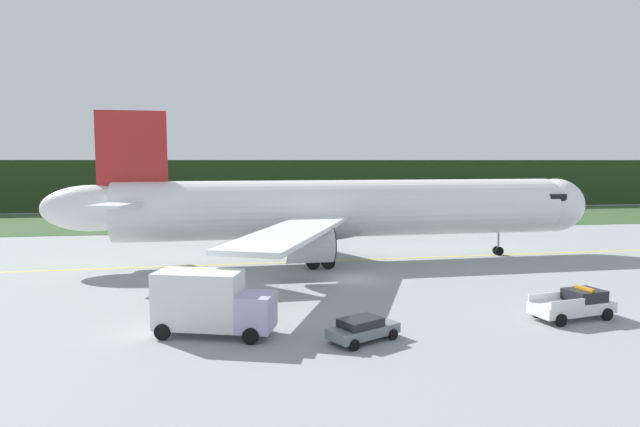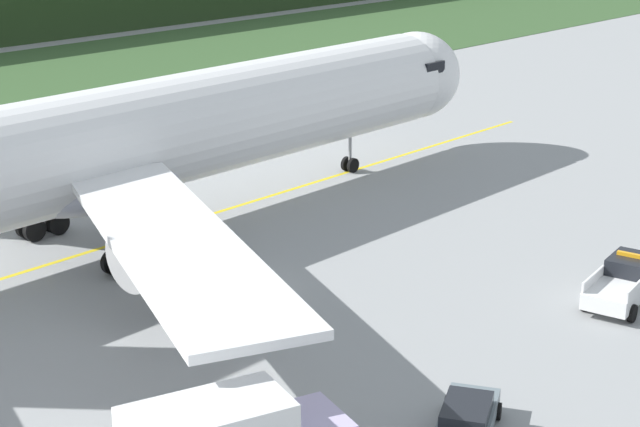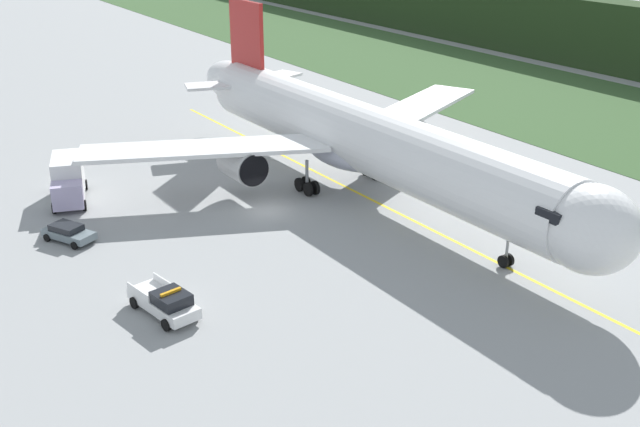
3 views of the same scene
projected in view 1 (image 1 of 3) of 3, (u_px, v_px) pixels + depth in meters
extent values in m
plane|color=gray|center=(351.00, 279.00, 45.20)|extent=(320.00, 320.00, 0.00)
cube|color=#32522A|center=(289.00, 219.00, 91.93)|extent=(320.00, 31.61, 0.04)
cube|color=#23371B|center=(278.00, 184.00, 112.92)|extent=(288.00, 6.16, 9.95)
cube|color=yellow|center=(345.00, 260.00, 53.85)|extent=(69.24, 2.03, 0.01)
cylinder|color=white|center=(345.00, 208.00, 53.35)|extent=(43.41, 6.65, 5.57)
ellipsoid|color=white|center=(554.00, 205.00, 57.60)|extent=(6.26, 5.72, 5.57)
ellipsoid|color=white|center=(93.00, 208.00, 48.96)|extent=(9.01, 4.40, 4.18)
ellipsoid|color=#B0B2C3|center=(323.00, 224.00, 53.09)|extent=(10.23, 6.10, 3.06)
cube|color=black|center=(543.00, 196.00, 57.26)|extent=(1.93, 5.33, 0.70)
cube|color=white|center=(266.00, 207.00, 63.24)|extent=(12.97, 20.43, 0.35)
cylinder|color=#B4B4B4|center=(283.00, 221.00, 61.18)|extent=(3.93, 3.02, 2.92)
cylinder|color=black|center=(300.00, 221.00, 61.55)|extent=(0.19, 2.69, 2.69)
cube|color=white|center=(293.00, 232.00, 41.07)|extent=(12.13, 20.64, 0.35)
cylinder|color=#B4B4B4|center=(309.00, 245.00, 44.02)|extent=(3.93, 3.02, 2.92)
cylinder|color=black|center=(333.00, 244.00, 44.39)|extent=(0.19, 2.69, 2.69)
cube|color=#AC2321|center=(132.00, 156.00, 49.16)|extent=(6.18, 0.59, 8.03)
cube|color=white|center=(133.00, 199.00, 52.72)|extent=(4.78, 6.85, 0.28)
cube|color=white|center=(121.00, 204.00, 46.22)|extent=(4.52, 6.81, 0.28)
cylinder|color=gray|center=(498.00, 240.00, 56.76)|extent=(0.20, 0.20, 2.36)
cylinder|color=black|center=(497.00, 250.00, 57.13)|extent=(0.91, 0.24, 0.90)
cylinder|color=black|center=(499.00, 251.00, 56.62)|extent=(0.91, 0.24, 0.90)
cylinder|color=gray|center=(307.00, 238.00, 56.62)|extent=(0.28, 0.28, 2.36)
cylinder|color=black|center=(314.00, 250.00, 56.52)|extent=(1.21, 0.33, 1.20)
cylinder|color=black|center=(313.00, 249.00, 57.21)|extent=(1.21, 0.33, 1.20)
cylinder|color=black|center=(301.00, 250.00, 56.26)|extent=(1.21, 0.33, 1.20)
cylinder|color=black|center=(300.00, 249.00, 56.95)|extent=(1.21, 0.33, 1.20)
cylinder|color=gray|center=(320.00, 249.00, 49.55)|extent=(0.28, 0.28, 2.36)
cylinder|color=black|center=(327.00, 261.00, 50.13)|extent=(1.21, 0.33, 1.20)
cylinder|color=black|center=(328.00, 263.00, 49.45)|extent=(1.21, 0.33, 1.20)
cylinder|color=black|center=(312.00, 262.00, 49.87)|extent=(1.21, 0.33, 1.20)
cylinder|color=black|center=(313.00, 263.00, 49.19)|extent=(1.21, 0.33, 1.20)
cube|color=white|center=(572.00, 307.00, 33.85)|extent=(5.60, 2.92, 0.70)
cube|color=black|center=(584.00, 295.00, 34.11)|extent=(2.43, 2.17, 0.70)
cube|color=white|center=(545.00, 296.00, 34.24)|extent=(2.53, 0.57, 0.45)
cube|color=white|center=(568.00, 304.00, 32.49)|extent=(2.53, 0.57, 0.45)
cube|color=orange|center=(585.00, 288.00, 34.07)|extent=(0.45, 1.39, 0.16)
cylinder|color=black|center=(581.00, 306.00, 35.44)|extent=(0.79, 0.38, 0.76)
cylinder|color=black|center=(607.00, 314.00, 33.56)|extent=(0.79, 0.38, 0.76)
cylinder|color=black|center=(537.00, 311.00, 34.21)|extent=(0.79, 0.38, 0.76)
cylinder|color=black|center=(561.00, 320.00, 32.33)|extent=(0.79, 0.38, 0.76)
cube|color=#B7AAD3|center=(256.00, 312.00, 30.26)|extent=(2.53, 2.86, 2.00)
cube|color=silver|center=(199.00, 299.00, 30.67)|extent=(5.24, 3.71, 3.18)
cylinder|color=#99999E|center=(215.00, 329.00, 30.69)|extent=(0.76, 0.33, 1.04)
cylinder|color=#99999E|center=(183.00, 328.00, 30.96)|extent=(0.76, 0.33, 1.04)
cylinder|color=black|center=(262.00, 323.00, 31.54)|extent=(0.94, 0.52, 0.90)
cylinder|color=black|center=(251.00, 336.00, 29.17)|extent=(0.94, 0.52, 0.90)
cylinder|color=black|center=(180.00, 319.00, 32.23)|extent=(0.94, 0.52, 0.90)
cylinder|color=black|center=(162.00, 332.00, 29.87)|extent=(0.94, 0.52, 0.90)
cube|color=slate|center=(363.00, 331.00, 29.73)|extent=(4.35, 3.41, 0.55)
cube|color=black|center=(361.00, 322.00, 29.56)|extent=(2.70, 2.39, 0.45)
cylinder|color=black|center=(371.00, 327.00, 31.30)|extent=(0.61, 0.44, 0.60)
cylinder|color=black|center=(393.00, 334.00, 29.91)|extent=(0.61, 0.44, 0.60)
cylinder|color=black|center=(333.00, 336.00, 29.59)|extent=(0.61, 0.44, 0.60)
cylinder|color=black|center=(354.00, 345.00, 28.21)|extent=(0.61, 0.44, 0.60)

